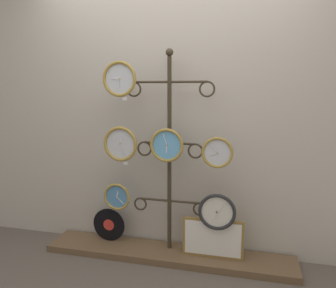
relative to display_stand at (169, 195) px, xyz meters
The scene contains 14 objects.
ground_plane 0.69m from the display_stand, 90.00° to the right, with size 12.00×12.00×0.00m, color brown.
shop_wall 0.86m from the display_stand, 90.00° to the left, with size 4.40×0.04×2.80m.
low_shelf 0.53m from the display_stand, 90.00° to the right, with size 2.20×0.36×0.06m.
display_stand is the anchor object (origin of this frame).
clock_top_left 1.08m from the display_stand, 165.09° to the right, with size 0.30×0.04×0.30m.
clock_middle_left 0.62m from the display_stand, 168.13° to the right, with size 0.31×0.04×0.31m.
clock_middle_center 0.46m from the display_stand, 88.29° to the right, with size 0.29×0.04×0.29m.
clock_middle_right 0.60m from the display_stand, 12.07° to the right, with size 0.26×0.04×0.26m.
clock_bottom_left 0.47m from the display_stand, 169.58° to the right, with size 0.25×0.04×0.25m.
clock_bottom_right 0.45m from the display_stand, 13.50° to the right, with size 0.31×0.04×0.31m.
vinyl_record 0.68m from the display_stand, behind, with size 0.31×0.01×0.31m.
picture_frame 0.52m from the display_stand, 11.20° to the right, with size 0.52×0.02×0.34m.
price_tag_upper 0.92m from the display_stand, 163.39° to the right, with size 0.04×0.00×0.03m.
price_tag_mid 0.48m from the display_stand, 166.76° to the right, with size 0.04×0.00×0.03m.
Camera 1 is at (0.66, -2.28, 1.46)m, focal length 35.00 mm.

